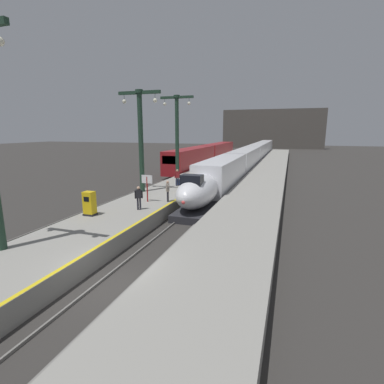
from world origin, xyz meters
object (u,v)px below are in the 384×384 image
station_column_far (177,129)px  ticket_machine_yellow (90,204)px  highspeed_train_main (252,155)px  passenger_far_waiting (168,189)px  station_column_mid (141,132)px  passenger_mid_platform (139,196)px  rolling_suitcase (178,182)px  passenger_near_edge (177,176)px  regional_train_adjacent (207,154)px  departure_info_board (147,183)px

station_column_far → ticket_machine_yellow: station_column_far is taller
station_column_far → ticket_machine_yellow: 17.53m
highspeed_train_main → passenger_far_waiting: bearing=-93.5°
station_column_mid → passenger_mid_platform: 7.76m
passenger_mid_platform → rolling_suitcase: (-0.84, 9.70, -0.69)m
highspeed_train_main → rolling_suitcase: size_ratio=76.82×
station_column_far → passenger_far_waiting: station_column_far is taller
station_column_far → passenger_near_edge: station_column_far is taller
highspeed_train_main → station_column_mid: bearing=-100.5°
station_column_far → passenger_far_waiting: (3.77, -11.70, -4.69)m
highspeed_train_main → station_column_far: station_column_far is taller
passenger_near_edge → passenger_mid_platform: (0.72, -9.28, 0.00)m
regional_train_adjacent → departure_info_board: regional_train_adjacent is taller
passenger_mid_platform → departure_info_board: (-0.54, 2.35, 0.52)m
station_column_mid → departure_info_board: size_ratio=4.23×
station_column_mid → station_column_far: (0.00, 8.83, 0.26)m
rolling_suitcase → ticket_machine_yellow: bearing=-97.6°
departure_info_board → rolling_suitcase: bearing=92.4°
ticket_machine_yellow → highspeed_train_main: bearing=82.1°
station_column_mid → departure_info_board: 5.64m
passenger_mid_platform → station_column_far: bearing=100.8°
highspeed_train_main → rolling_suitcase: (-3.96, -27.82, -0.62)m
ticket_machine_yellow → passenger_mid_platform: bearing=42.8°
station_column_far → highspeed_train_main: bearing=75.6°
highspeed_train_main → ticket_machine_yellow: bearing=-97.9°
regional_train_adjacent → passenger_mid_platform: (4.98, -35.68, -0.09)m
station_column_far → rolling_suitcase: size_ratio=9.65×
regional_train_adjacent → passenger_far_waiting: regional_train_adjacent is taller
regional_train_adjacent → passenger_mid_platform: size_ratio=21.66×
passenger_near_edge → passenger_mid_platform: size_ratio=1.00×
passenger_mid_platform → highspeed_train_main: bearing=85.2°
passenger_near_edge → passenger_far_waiting: bearing=-75.1°
passenger_mid_platform → ticket_machine_yellow: 3.32m
highspeed_train_main → passenger_far_waiting: highspeed_train_main is taller
station_column_mid → passenger_far_waiting: size_ratio=5.31×
regional_train_adjacent → ticket_machine_yellow: (2.55, -37.93, -0.34)m
rolling_suitcase → passenger_near_edge: bearing=-73.7°
station_column_mid → passenger_mid_platform: size_ratio=5.31×
passenger_mid_platform → departure_info_board: bearing=102.8°
rolling_suitcase → departure_info_board: departure_info_board is taller
highspeed_train_main → regional_train_adjacent: bearing=-167.2°
station_column_far → passenger_near_edge: size_ratio=5.60×
station_column_far → passenger_mid_platform: bearing=-79.2°
station_column_far → passenger_mid_platform: station_column_far is taller
station_column_mid → station_column_far: station_column_far is taller
passenger_far_waiting → ticket_machine_yellow: passenger_far_waiting is taller
passenger_far_waiting → station_column_mid: bearing=142.7°
passenger_near_edge → station_column_far: bearing=111.3°
station_column_mid → highspeed_train_main: bearing=79.5°
passenger_near_edge → ticket_machine_yellow: 11.66m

